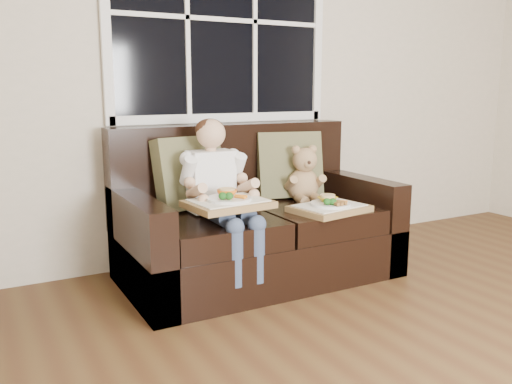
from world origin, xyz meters
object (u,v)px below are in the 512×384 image
loveseat (254,228)px  child (218,183)px  tray_right (330,207)px  teddy_bear (304,178)px  tray_left (228,202)px

loveseat → child: size_ratio=1.94×
loveseat → tray_right: 0.52m
teddy_bear → loveseat: bearing=-164.7°
teddy_bear → tray_right: 0.39m
child → loveseat: bearing=21.5°
loveseat → teddy_bear: 0.49m
child → teddy_bear: child is taller
child → teddy_bear: bearing=10.9°
loveseat → tray_left: size_ratio=3.60×
child → tray_right: (0.65, -0.23, -0.17)m
loveseat → tray_right: bearing=-45.5°
child → tray_right: size_ratio=1.79×
tray_left → tray_right: 0.69m
child → tray_left: (-0.03, -0.21, -0.07)m
teddy_bear → tray_left: teddy_bear is taller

